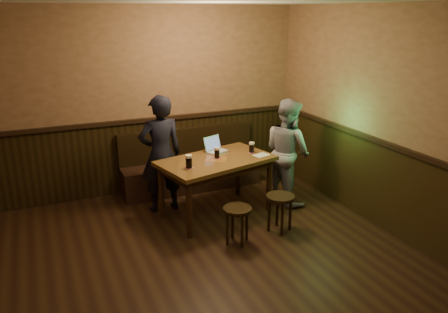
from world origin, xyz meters
TOP-DOWN VIEW (x-y plane):
  - room at (0.00, 0.22)m, footprint 5.04×6.04m
  - bench at (0.66, 2.75)m, footprint 2.20×0.50m
  - pub_table at (0.66, 1.70)m, footprint 1.67×1.19m
  - stool_left at (0.57, 0.85)m, footprint 0.35×0.35m
  - stool_right at (1.20, 0.91)m, footprint 0.45×0.45m
  - pint_left at (0.20, 1.50)m, footprint 0.11×0.11m
  - pint_mid at (0.68, 1.72)m, footprint 0.10×0.10m
  - pint_right at (1.22, 1.75)m, footprint 0.10×0.10m
  - laptop at (0.77, 2.01)m, footprint 0.37×0.34m
  - menu at (1.29, 1.60)m, footprint 0.25×0.20m
  - person_suit at (0.02, 2.14)m, footprint 0.61×0.41m
  - person_grey at (1.78, 1.71)m, footprint 0.68×0.82m

SIDE VIEW (x-z plane):
  - bench at x=0.66m, z-range -0.16..0.79m
  - stool_left at x=0.57m, z-range 0.14..0.61m
  - stool_right at x=1.20m, z-range 0.15..0.64m
  - pub_table at x=0.66m, z-range 0.30..1.11m
  - person_grey at x=1.78m, z-range 0.00..1.54m
  - menu at x=1.29m, z-range 0.81..0.81m
  - person_suit at x=0.02m, z-range 0.00..1.65m
  - laptop at x=0.77m, z-range 0.76..0.97m
  - pint_right at x=1.22m, z-range 0.81..0.96m
  - pint_mid at x=0.68m, z-range 0.81..0.96m
  - pint_left at x=0.20m, z-range 0.81..0.98m
  - room at x=0.00m, z-range -0.22..2.62m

